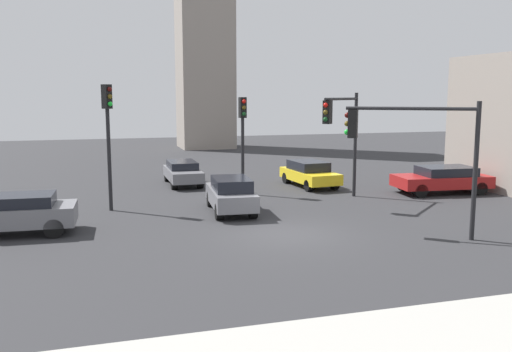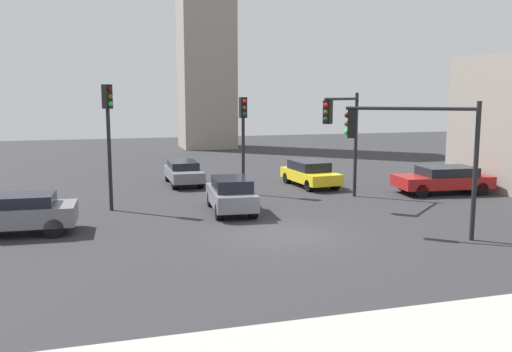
{
  "view_description": "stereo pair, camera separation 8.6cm",
  "coord_description": "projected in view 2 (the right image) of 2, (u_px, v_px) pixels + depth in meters",
  "views": [
    {
      "loc": [
        -6.38,
        -17.79,
        4.9
      ],
      "look_at": [
        -0.48,
        2.14,
        1.8
      ],
      "focal_mm": 38.4,
      "sensor_mm": 36.0,
      "label": 1
    },
    {
      "loc": [
        -6.3,
        -17.81,
        4.9
      ],
      "look_at": [
        -0.48,
        2.14,
        1.8
      ],
      "focal_mm": 38.4,
      "sensor_mm": 36.0,
      "label": 2
    }
  ],
  "objects": [
    {
      "name": "skyline_tower",
      "position": [
        206.0,
        13.0,
        49.51
      ],
      "size": [
        4.77,
        4.77,
        24.44
      ],
      "primitive_type": "cube",
      "color": "gray",
      "rests_on": "ground_plane"
    },
    {
      "name": "car_1",
      "position": [
        231.0,
        194.0,
        22.88
      ],
      "size": [
        1.97,
        4.07,
        1.48
      ],
      "rotation": [
        0.0,
        0.0,
        1.49
      ],
      "color": "slate",
      "rests_on": "ground_plane"
    },
    {
      "name": "car_2",
      "position": [
        183.0,
        172.0,
        30.01
      ],
      "size": [
        1.66,
        4.12,
        1.27
      ],
      "rotation": [
        0.0,
        0.0,
        -1.57
      ],
      "color": "slate",
      "rests_on": "ground_plane"
    },
    {
      "name": "traffic_light_2",
      "position": [
        108.0,
        124.0,
        22.84
      ],
      "size": [
        0.45,
        0.48,
        5.32
      ],
      "rotation": [
        0.0,
        0.0,
        -0.9
      ],
      "color": "black",
      "rests_on": "ground_plane"
    },
    {
      "name": "ground_plane",
      "position": [
        286.0,
        234.0,
        19.38
      ],
      "size": [
        91.16,
        91.16,
        0.0
      ],
      "primitive_type": "plane",
      "color": "#2D2D30"
    },
    {
      "name": "traffic_light_1",
      "position": [
        410.0,
        139.0,
        18.76
      ],
      "size": [
        3.74,
        2.63,
        4.69
      ],
      "rotation": [
        0.0,
        0.0,
        2.54
      ],
      "color": "black",
      "rests_on": "ground_plane"
    },
    {
      "name": "car_4",
      "position": [
        310.0,
        173.0,
        29.44
      ],
      "size": [
        2.08,
        4.22,
        1.35
      ],
      "rotation": [
        0.0,
        0.0,
        -1.49
      ],
      "color": "yellow",
      "rests_on": "ground_plane"
    },
    {
      "name": "traffic_light_3",
      "position": [
        243.0,
        127.0,
        26.71
      ],
      "size": [
        0.35,
        0.47,
        4.78
      ],
      "rotation": [
        0.0,
        0.0,
        -1.48
      ],
      "color": "black",
      "rests_on": "ground_plane"
    },
    {
      "name": "car_3",
      "position": [
        14.0,
        213.0,
        19.25
      ],
      "size": [
        4.33,
        2.08,
        1.43
      ],
      "rotation": [
        0.0,
        0.0,
        3.09
      ],
      "color": "slate",
      "rests_on": "ground_plane"
    },
    {
      "name": "car_0",
      "position": [
        443.0,
        179.0,
        27.31
      ],
      "size": [
        4.82,
        2.5,
        1.34
      ],
      "rotation": [
        0.0,
        0.0,
        3.04
      ],
      "color": "maroon",
      "rests_on": "ground_plane"
    },
    {
      "name": "traffic_light_0",
      "position": [
        342.0,
        125.0,
        24.72
      ],
      "size": [
        2.76,
        2.47,
        4.99
      ],
      "rotation": [
        0.0,
        0.0,
        -2.42
      ],
      "color": "black",
      "rests_on": "ground_plane"
    }
  ]
}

